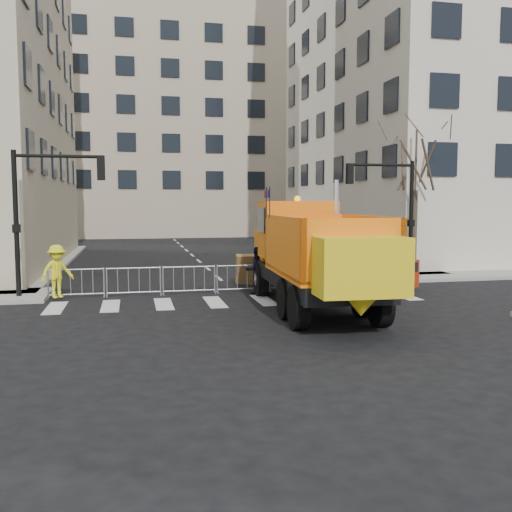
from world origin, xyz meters
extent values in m
plane|color=black|center=(0.00, 0.00, 0.00)|extent=(120.00, 120.00, 0.00)
cube|color=gray|center=(0.00, 8.50, 0.07)|extent=(64.00, 5.00, 0.15)
cube|color=beige|center=(20.00, 22.00, 16.00)|extent=(22.00, 22.00, 32.00)
cube|color=tan|center=(0.00, 52.00, 12.00)|extent=(30.00, 18.00, 24.00)
cylinder|color=black|center=(-8.00, 7.50, 2.70)|extent=(0.18, 0.18, 5.40)
cylinder|color=black|center=(8.50, 9.50, 2.70)|extent=(0.18, 0.18, 5.40)
cube|color=black|center=(1.87, 3.49, 1.08)|extent=(3.01, 8.31, 0.51)
cylinder|color=black|center=(0.82, 6.50, 0.63)|extent=(0.46, 1.27, 1.25)
cylinder|color=black|center=(3.21, 6.39, 0.63)|extent=(0.46, 1.27, 1.25)
cylinder|color=black|center=(0.61, 2.07, 0.63)|extent=(0.46, 1.27, 1.25)
cylinder|color=black|center=(2.99, 1.96, 0.63)|extent=(0.46, 1.27, 1.25)
cylinder|color=black|center=(0.54, 0.60, 0.63)|extent=(0.46, 1.27, 1.25)
cylinder|color=black|center=(2.92, 0.48, 0.63)|extent=(0.46, 1.27, 1.25)
cube|color=orange|center=(2.05, 7.13, 1.88)|extent=(2.47, 1.93, 1.14)
cube|color=orange|center=(1.98, 5.65, 2.56)|extent=(2.70, 1.94, 2.05)
cylinder|color=silver|center=(3.13, 4.74, 2.96)|extent=(0.16, 0.16, 2.73)
cube|color=orange|center=(1.80, 1.90, 2.27)|extent=(3.08, 5.14, 1.88)
cube|color=yellow|center=(1.65, -1.17, 1.93)|extent=(2.33, 1.25, 1.48)
cube|color=brown|center=(2.14, 9.06, 0.74)|extent=(3.67, 0.83, 1.28)
imported|color=black|center=(2.74, 7.00, 0.88)|extent=(0.75, 0.62, 1.76)
imported|color=black|center=(0.75, 7.00, 0.91)|extent=(0.94, 0.76, 1.83)
imported|color=black|center=(2.28, 7.00, 0.96)|extent=(1.05, 1.17, 1.91)
imported|color=yellow|center=(-6.57, 6.80, 1.09)|extent=(1.40, 1.27, 1.89)
cube|color=#98200B|center=(7.02, 6.50, 0.70)|extent=(0.52, 0.48, 1.10)
camera|label=1|loc=(-3.92, -14.37, 3.52)|focal=40.00mm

